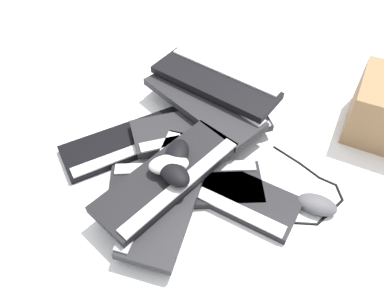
{
  "coord_description": "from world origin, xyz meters",
  "views": [
    {
      "loc": [
        -0.59,
        -0.4,
        0.89
      ],
      "look_at": [
        0.06,
        -0.07,
        0.06
      ],
      "focal_mm": 35.0,
      "sensor_mm": 36.0,
      "label": 1
    }
  ],
  "objects_px": {
    "keyboard_6": "(203,102)",
    "mouse_2": "(174,173)",
    "keyboard_7": "(168,177)",
    "keyboard_1": "(132,141)",
    "keyboard_4": "(169,192)",
    "keyboard_0": "(199,123)",
    "mouse_1": "(317,204)",
    "keyboard_2": "(186,185)",
    "mouse_3": "(169,165)",
    "keyboard_3": "(222,188)",
    "mouse_0": "(177,153)",
    "keyboard_8": "(215,82)",
    "keyboard_5": "(201,126)"
  },
  "relations": [
    {
      "from": "keyboard_6",
      "to": "mouse_2",
      "type": "distance_m",
      "value": 0.34
    },
    {
      "from": "keyboard_7",
      "to": "keyboard_6",
      "type": "bearing_deg",
      "value": 8.68
    },
    {
      "from": "keyboard_1",
      "to": "keyboard_4",
      "type": "xyz_separation_m",
      "value": [
        -0.14,
        -0.22,
        0.03
      ]
    },
    {
      "from": "keyboard_0",
      "to": "mouse_1",
      "type": "height_order",
      "value": "mouse_1"
    },
    {
      "from": "keyboard_2",
      "to": "mouse_2",
      "type": "relative_size",
      "value": 4.16
    },
    {
      "from": "mouse_2",
      "to": "mouse_3",
      "type": "bearing_deg",
      "value": -13.55
    },
    {
      "from": "keyboard_4",
      "to": "mouse_2",
      "type": "xyz_separation_m",
      "value": [
        0.02,
        -0.0,
        0.07
      ]
    },
    {
      "from": "keyboard_3",
      "to": "keyboard_7",
      "type": "bearing_deg",
      "value": 118.16
    },
    {
      "from": "keyboard_2",
      "to": "mouse_3",
      "type": "height_order",
      "value": "mouse_3"
    },
    {
      "from": "mouse_2",
      "to": "keyboard_4",
      "type": "bearing_deg",
      "value": 100.18
    },
    {
      "from": "keyboard_2",
      "to": "mouse_0",
      "type": "xyz_separation_m",
      "value": [
        0.02,
        0.04,
        0.1
      ]
    },
    {
      "from": "keyboard_7",
      "to": "keyboard_8",
      "type": "relative_size",
      "value": 1.01
    },
    {
      "from": "mouse_2",
      "to": "keyboard_0",
      "type": "bearing_deg",
      "value": -53.8
    },
    {
      "from": "keyboard_0",
      "to": "keyboard_1",
      "type": "bearing_deg",
      "value": 138.12
    },
    {
      "from": "mouse_0",
      "to": "mouse_1",
      "type": "relative_size",
      "value": 1.0
    },
    {
      "from": "keyboard_8",
      "to": "mouse_1",
      "type": "distance_m",
      "value": 0.52
    },
    {
      "from": "keyboard_0",
      "to": "mouse_2",
      "type": "bearing_deg",
      "value": -167.08
    },
    {
      "from": "keyboard_6",
      "to": "keyboard_1",
      "type": "bearing_deg",
      "value": 144.35
    },
    {
      "from": "keyboard_3",
      "to": "keyboard_7",
      "type": "xyz_separation_m",
      "value": [
        -0.07,
        0.13,
        0.06
      ]
    },
    {
      "from": "keyboard_1",
      "to": "mouse_1",
      "type": "distance_m",
      "value": 0.59
    },
    {
      "from": "keyboard_1",
      "to": "keyboard_7",
      "type": "bearing_deg",
      "value": -119.39
    },
    {
      "from": "keyboard_2",
      "to": "keyboard_6",
      "type": "distance_m",
      "value": 0.3
    },
    {
      "from": "keyboard_2",
      "to": "mouse_0",
      "type": "relative_size",
      "value": 4.16
    },
    {
      "from": "keyboard_7",
      "to": "mouse_3",
      "type": "bearing_deg",
      "value": 14.77
    },
    {
      "from": "keyboard_8",
      "to": "mouse_2",
      "type": "height_order",
      "value": "mouse_2"
    },
    {
      "from": "keyboard_6",
      "to": "keyboard_8",
      "type": "relative_size",
      "value": 1.01
    },
    {
      "from": "keyboard_3",
      "to": "mouse_1",
      "type": "distance_m",
      "value": 0.27
    },
    {
      "from": "keyboard_6",
      "to": "keyboard_7",
      "type": "height_order",
      "value": "same"
    },
    {
      "from": "keyboard_4",
      "to": "mouse_3",
      "type": "distance_m",
      "value": 0.08
    },
    {
      "from": "keyboard_7",
      "to": "mouse_2",
      "type": "height_order",
      "value": "mouse_2"
    },
    {
      "from": "keyboard_4",
      "to": "keyboard_7",
      "type": "relative_size",
      "value": 0.99
    },
    {
      "from": "mouse_0",
      "to": "mouse_2",
      "type": "relative_size",
      "value": 1.0
    },
    {
      "from": "keyboard_0",
      "to": "keyboard_4",
      "type": "bearing_deg",
      "value": -168.77
    },
    {
      "from": "keyboard_0",
      "to": "keyboard_8",
      "type": "distance_m",
      "value": 0.15
    },
    {
      "from": "keyboard_3",
      "to": "mouse_3",
      "type": "bearing_deg",
      "value": 113.18
    },
    {
      "from": "keyboard_7",
      "to": "keyboard_4",
      "type": "bearing_deg",
      "value": -147.6
    },
    {
      "from": "keyboard_5",
      "to": "keyboard_2",
      "type": "bearing_deg",
      "value": -165.78
    },
    {
      "from": "keyboard_7",
      "to": "mouse_3",
      "type": "relative_size",
      "value": 4.22
    },
    {
      "from": "keyboard_8",
      "to": "mouse_1",
      "type": "height_order",
      "value": "keyboard_8"
    },
    {
      "from": "keyboard_6",
      "to": "mouse_3",
      "type": "xyz_separation_m",
      "value": [
        -0.31,
        -0.05,
        0.04
      ]
    },
    {
      "from": "keyboard_6",
      "to": "mouse_1",
      "type": "xyz_separation_m",
      "value": [
        -0.19,
        -0.44,
        -0.05
      ]
    },
    {
      "from": "mouse_2",
      "to": "keyboard_3",
      "type": "bearing_deg",
      "value": -121.89
    },
    {
      "from": "keyboard_6",
      "to": "mouse_3",
      "type": "bearing_deg",
      "value": -171.58
    },
    {
      "from": "keyboard_0",
      "to": "mouse_1",
      "type": "xyz_separation_m",
      "value": [
        -0.15,
        -0.44,
        0.01
      ]
    },
    {
      "from": "keyboard_2",
      "to": "mouse_0",
      "type": "bearing_deg",
      "value": 59.32
    },
    {
      "from": "keyboard_7",
      "to": "mouse_1",
      "type": "distance_m",
      "value": 0.42
    },
    {
      "from": "keyboard_0",
      "to": "keyboard_7",
      "type": "bearing_deg",
      "value": -171.06
    },
    {
      "from": "keyboard_5",
      "to": "keyboard_7",
      "type": "relative_size",
      "value": 0.91
    },
    {
      "from": "keyboard_3",
      "to": "keyboard_8",
      "type": "distance_m",
      "value": 0.39
    },
    {
      "from": "keyboard_0",
      "to": "keyboard_5",
      "type": "height_order",
      "value": "keyboard_5"
    }
  ]
}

